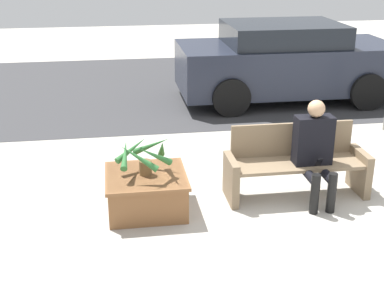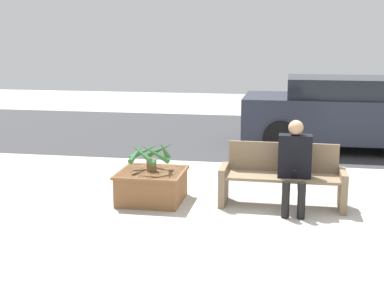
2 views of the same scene
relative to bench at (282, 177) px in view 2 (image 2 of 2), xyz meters
name	(u,v)px [view 2 (image 2 of 2)]	position (x,y,z in m)	size (l,w,h in m)	color
ground_plane	(284,220)	(0.05, -0.62, -0.40)	(30.00, 30.00, 0.00)	#ADA89E
road_surface	(288,135)	(0.05, 5.41, -0.40)	(20.00, 6.00, 0.01)	#38383A
bench	(282,177)	(0.00, 0.00, 0.00)	(1.72, 0.54, 0.86)	#7A664C
person_seated	(295,162)	(0.16, -0.18, 0.27)	(0.45, 0.60, 1.23)	black
planter_box	(152,185)	(-1.84, -0.15, -0.16)	(0.93, 0.90, 0.45)	brown
potted_plant	(151,154)	(-1.85, -0.15, 0.29)	(0.67, 0.67, 0.49)	brown
parked_car	(344,113)	(1.18, 4.08, 0.36)	(4.15, 1.98, 1.50)	#232838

